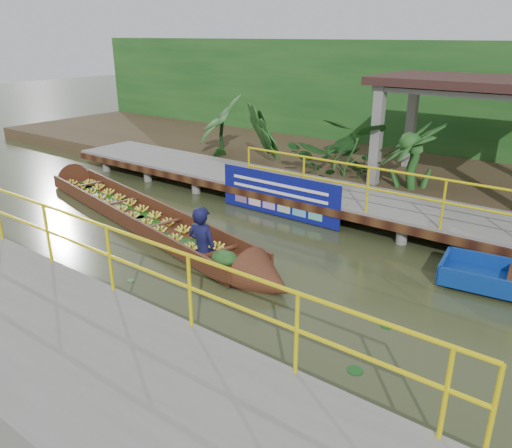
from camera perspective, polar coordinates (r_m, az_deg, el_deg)
The scene contains 9 objects.
ground at distance 10.39m, azimuth -5.07°, elevation -2.96°, with size 80.00×80.00×0.00m, color #2B3118.
land_strip at distance 16.35m, azimuth 12.80°, elevation 6.37°, with size 30.00×8.00×0.45m, color #362C1B.
far_dock at distance 12.79m, azimuth 5.23°, elevation 3.96°, with size 16.00×2.06×1.66m.
near_dock at distance 7.25m, azimuth -22.04°, elevation -13.31°, with size 18.00×2.40×1.73m.
pavilion at distance 13.81m, azimuth 23.14°, elevation 13.60°, with size 4.40×3.00×3.00m.
foliage_backdrop at distance 18.31m, azimuth 16.65°, elevation 13.21°, with size 30.00×0.80×4.00m, color #164517.
vendor_boat at distance 11.83m, azimuth -12.19°, elevation 1.06°, with size 10.09×3.06×2.31m.
blue_banner at distance 12.04m, azimuth 2.60°, elevation 3.32°, with size 3.35×0.04×1.05m.
tropical_plants at distance 13.43m, azimuth 16.45°, elevation 7.64°, with size 14.36×1.36×1.70m.
Camera 1 is at (6.43, -7.00, 4.20)m, focal length 35.00 mm.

